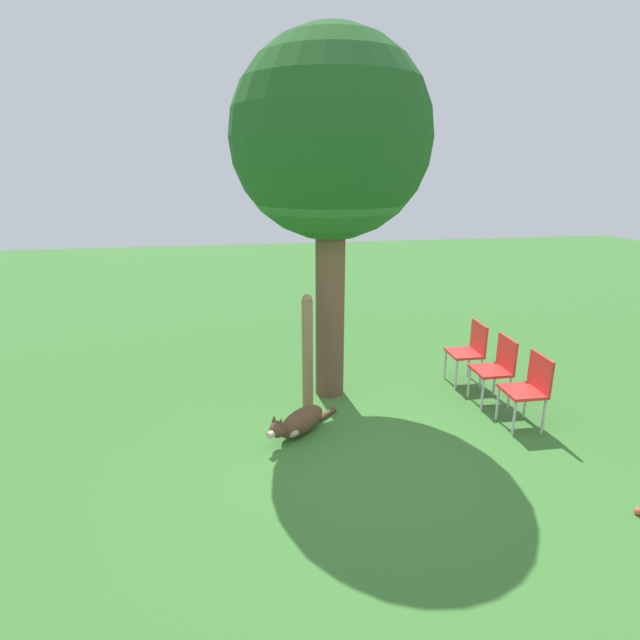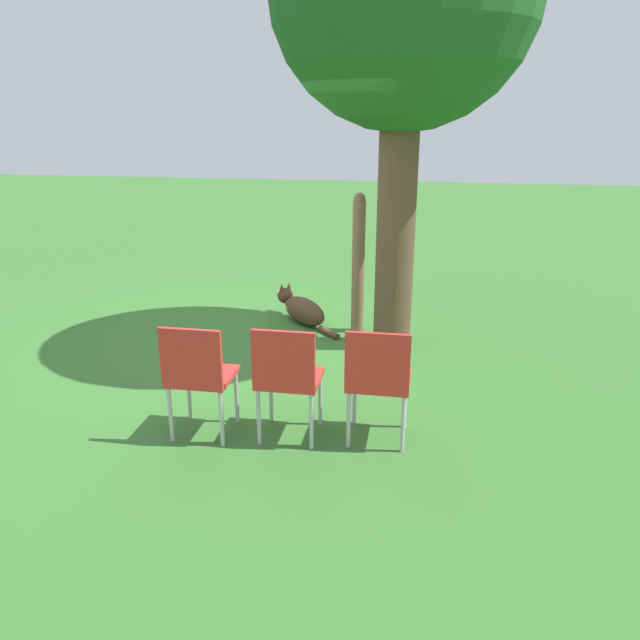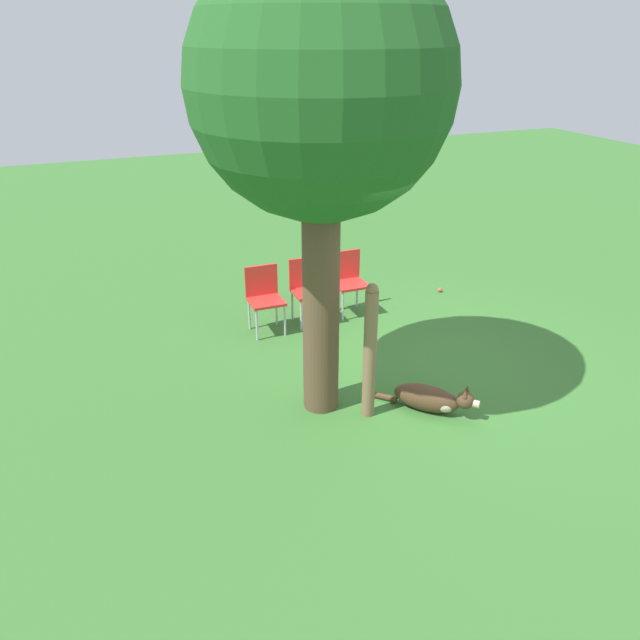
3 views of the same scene
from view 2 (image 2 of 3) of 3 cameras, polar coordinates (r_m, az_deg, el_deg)
ground_plane at (r=6.42m, az=-5.27°, el=-2.12°), size 30.00×30.00×0.00m
dog at (r=6.98m, az=-1.71°, el=1.00°), size 0.92×0.87×0.37m
fence_post at (r=6.53m, az=3.52°, el=5.17°), size 0.13×0.13×1.48m
red_chair_0 at (r=4.51m, az=-11.09°, el=-4.69°), size 0.43×0.45×0.88m
red_chair_1 at (r=4.40m, az=-3.01°, el=-4.98°), size 0.43×0.45×0.88m
red_chair_2 at (r=4.37m, az=5.33°, el=-5.17°), size 0.43×0.45×0.88m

